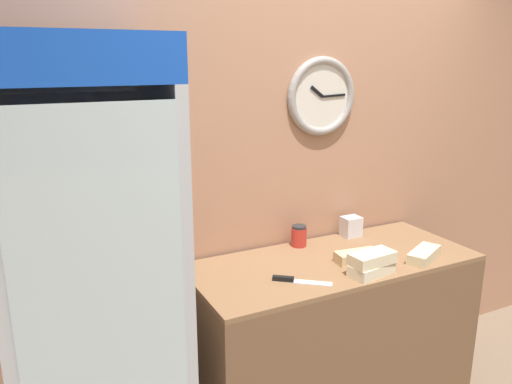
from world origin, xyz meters
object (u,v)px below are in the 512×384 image
Objects in this scene: chefs_knife at (294,280)px; sandwich_stack_bottom at (371,269)px; sandwich_flat_right at (357,257)px; sandwich_flat_left at (424,255)px; beverage_cooler at (88,264)px; napkin_dispenser at (351,227)px; condiment_jar at (299,236)px; sandwich_stack_middle at (372,258)px.

sandwich_stack_bottom is at bearing -15.08° from chefs_knife.
sandwich_flat_right is 0.98× the size of chefs_knife.
beverage_cooler is at bearing 170.67° from sandwich_flat_left.
sandwich_stack_bottom reaches higher than sandwich_flat_left.
sandwich_flat_right is at bearing -122.29° from napkin_dispenser.
napkin_dispenser is (1.54, 0.20, -0.13)m from beverage_cooler.
condiment_jar is at bearing 179.84° from napkin_dispenser.
sandwich_stack_bottom is at bearing 0.00° from sandwich_stack_middle.
beverage_cooler is at bearing 167.81° from chefs_knife.
sandwich_flat_right is (0.04, 0.16, -0.00)m from sandwich_stack_bottom.
napkin_dispenser is at bearing 104.68° from sandwich_flat_left.
chefs_knife is at bearing -172.08° from sandwich_flat_right.
chefs_knife is (0.90, -0.20, -0.18)m from beverage_cooler.
napkin_dispenser is (0.21, 0.33, 0.03)m from sandwich_flat_right.
sandwich_flat_left is at bearing -75.32° from napkin_dispenser.
condiment_jar reaches higher than sandwich_flat_left.
sandwich_flat_left is (0.37, 0.03, -0.00)m from sandwich_stack_bottom.
beverage_cooler reaches higher than sandwich_flat_left.
condiment_jar reaches higher than sandwich_stack_middle.
napkin_dispenser is (0.25, 0.50, 0.03)m from sandwich_stack_bottom.
beverage_cooler is at bearing 166.94° from sandwich_stack_middle.
sandwich_flat_left is at bearing -9.33° from beverage_cooler.
condiment_jar is (0.27, 0.39, 0.05)m from chefs_knife.
sandwich_stack_middle is at bearing -76.88° from condiment_jar.
beverage_cooler is 8.44× the size of sandwich_stack_middle.
sandwich_stack_middle reaches higher than chefs_knife.
chefs_knife is 2.06× the size of napkin_dispenser.
sandwich_stack_bottom is at bearing -116.67° from napkin_dispenser.
condiment_jar is at bearing 114.78° from sandwich_flat_right.
beverage_cooler is at bearing -170.42° from condiment_jar.
sandwich_stack_middle is 2.00× the size of condiment_jar.
chefs_knife is 2.04× the size of condiment_jar.
sandwich_stack_bottom is at bearing -175.99° from sandwich_flat_left.
sandwich_flat_left is 0.68m from condiment_jar.
sandwich_stack_bottom is 0.56m from napkin_dispenser.
sandwich_flat_left is 0.36m from sandwich_flat_right.
beverage_cooler is 8.42× the size of sandwich_flat_right.
sandwich_stack_middle reaches higher than sandwich_flat_left.
beverage_cooler is 16.90× the size of condiment_jar.
sandwich_flat_left reaches higher than chefs_knife.
sandwich_flat_left is 1.10× the size of sandwich_flat_right.
sandwich_stack_middle is 2.02× the size of napkin_dispenser.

